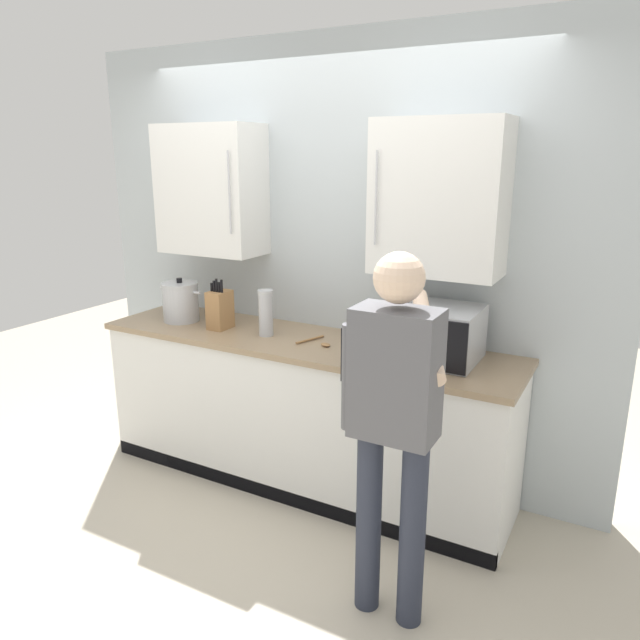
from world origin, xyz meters
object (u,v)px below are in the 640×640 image
wooden_spoon (318,342)px  person_figure (394,410)px  microwave_oven (425,332)px  thermos_flask (266,313)px  stock_pot (181,302)px  knife_block (220,309)px

wooden_spoon → person_figure: (0.77, -0.76, 0.04)m
microwave_oven → thermos_flask: 0.96m
microwave_oven → stock_pot: 1.63m
microwave_oven → stock_pot: microwave_oven is taller
microwave_oven → thermos_flask: size_ratio=2.71×
stock_pot → knife_block: bearing=-3.4°
thermos_flask → person_figure: (1.12, -0.75, -0.09)m
knife_block → stock_pot: size_ratio=0.97×
person_figure → knife_block: bearing=153.0°
wooden_spoon → person_figure: size_ratio=0.13×
microwave_oven → wooden_spoon: size_ratio=3.66×
knife_block → wooden_spoon: (0.68, 0.02, -0.11)m
wooden_spoon → stock_pot: bearing=179.8°
microwave_oven → stock_pot: size_ratio=2.28×
stock_pot → person_figure: bearing=-23.0°
thermos_flask → stock_pot: (-0.67, 0.01, -0.01)m
person_figure → stock_pot: bearing=157.0°
microwave_oven → wooden_spoon: bearing=-174.6°
knife_block → person_figure: 1.63m
microwave_oven → wooden_spoon: 0.63m
person_figure → wooden_spoon: bearing=135.5°
thermos_flask → person_figure: 1.35m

